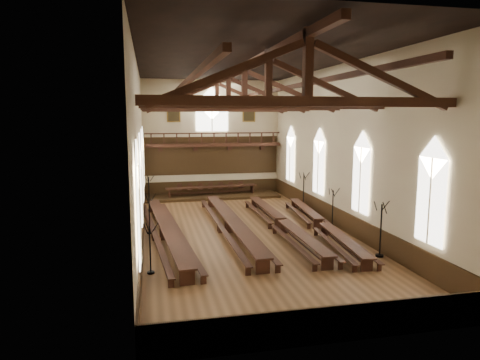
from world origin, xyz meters
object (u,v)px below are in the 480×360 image
object	(u,v)px
high_table	(212,188)
candelabrum_left_far	(149,200)
candelabrum_right_far	(303,199)
refectory_row_b	(231,222)
refectory_row_d	(322,224)
candelabrum_left_mid	(150,221)
candelabrum_right_mid	(332,216)
refectory_row_a	(165,228)
candelabrum_right_near	(380,240)
candelabrum_left_near	(150,258)
dais	(212,196)
refectory_row_c	(282,222)

from	to	relation	value
high_table	candelabrum_left_far	distance (m)	6.88
candelabrum_right_far	candelabrum_left_far	bearing A→B (deg)	169.35
refectory_row_b	candelabrum_left_far	world-z (taller)	candelabrum_left_far
refectory_row_d	candelabrum_right_far	world-z (taller)	candelabrum_right_far
candelabrum_left_mid	candelabrum_right_mid	bearing A→B (deg)	-5.54
refectory_row_d	candelabrum_left_mid	world-z (taller)	candelabrum_left_mid
refectory_row_b	refectory_row_d	world-z (taller)	refectory_row_b
refectory_row_a	candelabrum_right_far	size ratio (longest dim) A/B	5.28
candelabrum_right_far	candelabrum_left_mid	bearing A→B (deg)	-159.99
refectory_row_b	candelabrum_right_near	bearing A→B (deg)	-43.95
candelabrum_left_near	candelabrum_right_far	size ratio (longest dim) A/B	0.81
refectory_row_b	dais	xyz separation A→B (m)	(0.49, 11.17, -0.49)
dais	candelabrum_right_near	size ratio (longest dim) A/B	4.07
refectory_row_a	candelabrum_right_near	distance (m)	11.60
refectory_row_d	candelabrum_left_far	bearing A→B (deg)	141.91
dais	candelabrum_right_near	distance (m)	18.25
dais	high_table	size ratio (longest dim) A/B	1.44
candelabrum_right_near	candelabrum_right_far	size ratio (longest dim) A/B	0.98
candelabrum_right_near	candelabrum_right_far	xyz separation A→B (m)	(0.00, 10.75, 0.02)
refectory_row_b	candelabrum_right_near	distance (m)	8.80
dais	candelabrum_left_near	distance (m)	18.03
high_table	candelabrum_left_mid	distance (m)	11.81
dais	high_table	distance (m)	0.73
refectory_row_b	high_table	bearing A→B (deg)	87.51
refectory_row_a	high_table	xyz separation A→B (m)	(4.39, 11.83, 0.24)
candelabrum_left_far	candelabrum_right_far	size ratio (longest dim) A/B	0.95
refectory_row_c	refectory_row_a	bearing A→B (deg)	-178.51
candelabrum_left_mid	candelabrum_left_far	xyz separation A→B (m)	(0.00, 6.13, 0.09)
candelabrum_left_near	candelabrum_right_near	bearing A→B (deg)	-0.20
candelabrum_left_far	candelabrum_right_near	size ratio (longest dim) A/B	0.96
refectory_row_b	refectory_row_c	xyz separation A→B (m)	(3.08, -0.47, -0.05)
refectory_row_a	candelabrum_left_near	bearing A→B (deg)	-99.09
refectory_row_d	candelabrum_left_near	distance (m)	11.23
candelabrum_left_mid	candelabrum_left_far	world-z (taller)	candelabrum_left_far
high_table	candelabrum_right_mid	world-z (taller)	candelabrum_right_mid
candelabrum_left_mid	refectory_row_c	bearing A→B (deg)	-7.76
dais	candelabrum_right_mid	xyz separation A→B (m)	(5.85, -11.65, 0.66)
refectory_row_a	refectory_row_b	distance (m)	3.96
candelabrum_left_near	candelabrum_left_mid	size ratio (longest dim) A/B	0.96
candelabrum_right_near	refectory_row_b	bearing A→B (deg)	136.05
candelabrum_right_mid	candelabrum_left_near	bearing A→B (deg)	-153.28
refectory_row_a	candelabrum_left_near	xyz separation A→B (m)	(-0.87, -5.41, 0.11)
refectory_row_c	candelabrum_left_mid	distance (m)	7.92
candelabrum_left_far	candelabrum_right_far	bearing A→B (deg)	-10.65
refectory_row_a	candelabrum_left_far	size ratio (longest dim) A/B	5.58
refectory_row_b	candelabrum_right_far	world-z (taller)	candelabrum_right_far
candelabrum_right_near	candelabrum_right_far	bearing A→B (deg)	90.00
high_table	candelabrum_right_far	size ratio (longest dim) A/B	2.77
high_table	candelabrum_right_far	distance (m)	8.77
refectory_row_a	high_table	size ratio (longest dim) A/B	1.90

